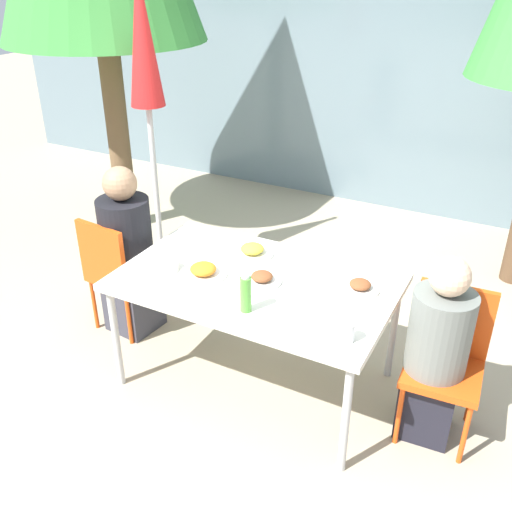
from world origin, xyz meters
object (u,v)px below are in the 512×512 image
at_px(chair_right, 447,352).
at_px(drinking_cup, 347,332).
at_px(closed_umbrella, 145,64).
at_px(salad_bowl, 166,266).
at_px(chair_left, 116,268).
at_px(person_right, 436,355).
at_px(person_left, 128,256).
at_px(bottle, 246,294).

relative_size(chair_right, drinking_cup, 8.36).
relative_size(closed_umbrella, salad_bowl, 15.52).
bearing_deg(salad_bowl, drinking_cup, -7.84).
bearing_deg(closed_umbrella, chair_left, -72.35).
bearing_deg(chair_right, chair_left, -0.56).
height_order(chair_right, person_right, person_right).
xyz_separation_m(person_left, drinking_cup, (1.70, -0.43, 0.21)).
xyz_separation_m(person_right, salad_bowl, (-1.56, -0.22, 0.24)).
bearing_deg(chair_right, salad_bowl, 7.16).
xyz_separation_m(chair_left, drinking_cup, (1.76, -0.35, 0.29)).
distance_m(person_left, person_right, 2.08).
bearing_deg(closed_umbrella, person_left, -67.03).
height_order(chair_right, bottle, bottle).
bearing_deg(drinking_cup, salad_bowl, 172.16).
xyz_separation_m(closed_umbrella, salad_bowl, (0.85, -1.04, -0.93)).
bearing_deg(bottle, person_right, 22.07).
distance_m(chair_left, person_left, 0.12).
height_order(bottle, drinking_cup, bottle).
height_order(person_left, salad_bowl, person_left).
distance_m(person_left, salad_bowl, 0.61).
distance_m(bottle, drinking_cup, 0.56).
xyz_separation_m(bottle, salad_bowl, (-0.63, 0.16, -0.08)).
bearing_deg(person_right, chair_left, -2.73).
bearing_deg(drinking_cup, chair_right, 47.67).
bearing_deg(bottle, drinking_cup, -0.26).
bearing_deg(chair_left, drinking_cup, -5.32).
height_order(person_left, bottle, person_left).
bearing_deg(person_right, person_left, -4.77).
xyz_separation_m(person_left, salad_bowl, (0.52, -0.27, 0.19)).
height_order(person_left, person_right, person_left).
bearing_deg(chair_right, closed_umbrella, -20.25).
bearing_deg(closed_umbrella, bottle, -39.18).
height_order(person_left, drinking_cup, person_left).
bearing_deg(person_right, chair_right, -121.88).
xyz_separation_m(person_left, chair_right, (2.12, 0.04, -0.07)).
xyz_separation_m(chair_left, bottle, (1.20, -0.35, 0.34)).
relative_size(bottle, drinking_cup, 2.13).
bearing_deg(bottle, chair_right, 25.25).
xyz_separation_m(person_right, closed_umbrella, (-2.41, 0.82, 1.17)).
bearing_deg(person_right, bottle, 18.59).
distance_m(closed_umbrella, salad_bowl, 1.63).
relative_size(chair_left, chair_right, 1.00).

